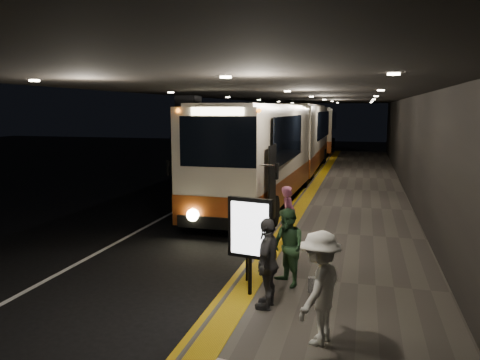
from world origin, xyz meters
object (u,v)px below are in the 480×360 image
Objects in this scene: passenger_waiting_green at (288,248)px; passenger_waiting_grey at (268,263)px; info_sign at (250,230)px; coach_main at (263,157)px; bag_polka at (315,285)px; passenger_waiting_white at (320,288)px; passenger_boarding at (288,215)px; coach_second at (299,140)px; stanchion_post at (247,257)px; coach_third at (318,131)px.

passenger_waiting_grey reaches higher than passenger_waiting_green.
passenger_waiting_grey is 0.87× the size of info_sign.
coach_main is 10.96m from passenger_waiting_grey.
passenger_waiting_green is 0.94m from bag_polka.
coach_main reaches higher than passenger_waiting_white.
passenger_boarding is 3.82m from info_sign.
info_sign is (1.88, -20.82, -0.44)m from coach_second.
passenger_boarding is 3.09m from stanchion_post.
info_sign is at bearing -84.85° from passenger_waiting_green.
passenger_waiting_green is 1.10m from info_sign.
passenger_waiting_grey reaches higher than stanchion_post.
passenger_waiting_green is at bearing 174.68° from passenger_waiting_grey.
passenger_waiting_green is 1.52× the size of stanchion_post.
coach_main is at bearing 100.04° from stanchion_post.
coach_second is 11.78× the size of stanchion_post.
bag_polka is at bearing -88.22° from coach_third.
coach_second is at bearing 91.15° from coach_main.
coach_main is at bearing -91.11° from coach_second.
passenger_waiting_green is (2.57, -9.46, -0.91)m from coach_main.
coach_third is 6.29× the size of info_sign.
bag_polka is 0.16× the size of info_sign.
info_sign is at bearing -159.13° from bag_polka.
passenger_waiting_grey is at bearing -35.49° from info_sign.
info_sign reaches higher than bag_polka.
passenger_waiting_white reaches higher than passenger_waiting_grey.
info_sign reaches higher than passenger_waiting_green.
coach_second reaches higher than passenger_boarding.
coach_second reaches higher than passenger_waiting_white.
passenger_waiting_grey is (0.29, -4.26, 0.05)m from passenger_boarding.
passenger_waiting_grey reaches higher than bag_polka.
bag_polka is (0.79, 0.96, -0.71)m from passenger_waiting_grey.
bag_polka is 1.57m from stanchion_post.
passenger_waiting_grey is at bearing -119.35° from passenger_waiting_white.
passenger_waiting_grey is at bearing -59.56° from stanchion_post.
coach_third reaches higher than passenger_waiting_grey.
passenger_waiting_white is (3.41, -22.43, -0.87)m from coach_second.
passenger_waiting_white is (3.46, -11.78, -0.82)m from coach_main.
coach_main is 24.60m from coach_third.
bag_polka is (0.61, -0.24, -0.67)m from passenger_waiting_green.
coach_third is at bearing 95.57° from bag_polka.
coach_third is at bearing -172.56° from passenger_waiting_grey.
passenger_waiting_white is 1.06× the size of passenger_waiting_grey.
coach_third is at bearing 90.02° from coach_second.
passenger_waiting_grey is at bearing -173.96° from passenger_boarding.
coach_third is 7.68× the size of passenger_boarding.
coach_second is at bearing -170.44° from passenger_waiting_grey.
passenger_waiting_white reaches higher than passenger_boarding.
passenger_boarding is 4.27m from passenger_waiting_grey.
coach_main reaches higher than stanchion_post.
stanchion_post is at bearing 170.29° from bag_polka.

